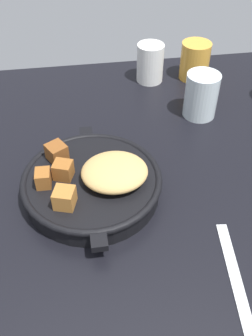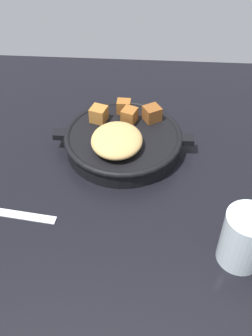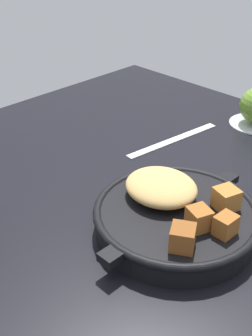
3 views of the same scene
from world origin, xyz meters
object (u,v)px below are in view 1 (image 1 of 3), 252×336
juice_glass_amber (195,61)px  white_creamer_pitcher (150,63)px  butter_knife (239,290)px  water_glass_tall (201,95)px  cast_iron_skillet (93,182)px

juice_glass_amber → white_creamer_pitcher: bearing=-91.9°
butter_knife → water_glass_tall: size_ratio=2.37×
cast_iron_skillet → juice_glass_amber: (-34.83, 27.17, 1.72)cm
cast_iron_skillet → butter_knife: bearing=40.2°
butter_knife → white_creamer_pitcher: (-56.09, -1.19, 4.29)cm
cast_iron_skillet → water_glass_tall: size_ratio=2.93×
butter_knife → white_creamer_pitcher: bearing=-171.8°
water_glass_tall → cast_iron_skillet: bearing=-50.8°
cast_iron_skillet → white_creamer_pitcher: 38.88cm
cast_iron_skillet → white_creamer_pitcher: (-35.18, 16.47, 1.81)cm
water_glass_tall → juice_glass_amber: bearing=168.5°
butter_knife → juice_glass_amber: size_ratio=2.54×
butter_knife → water_glass_tall: bearing=178.0°
butter_knife → white_creamer_pitcher: size_ratio=2.49×
butter_knife → juice_glass_amber: juice_glass_amber is taller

